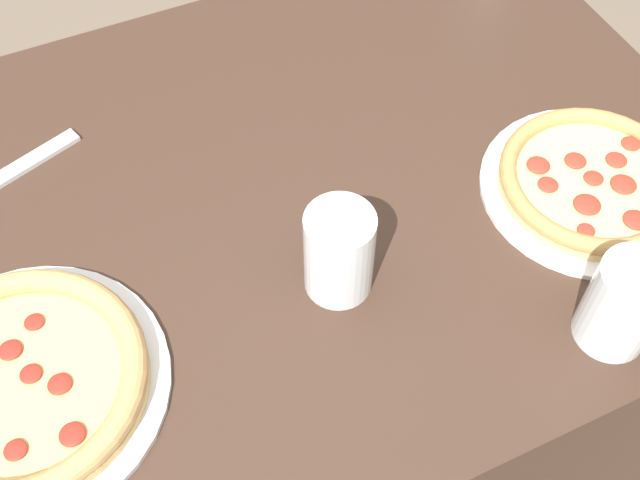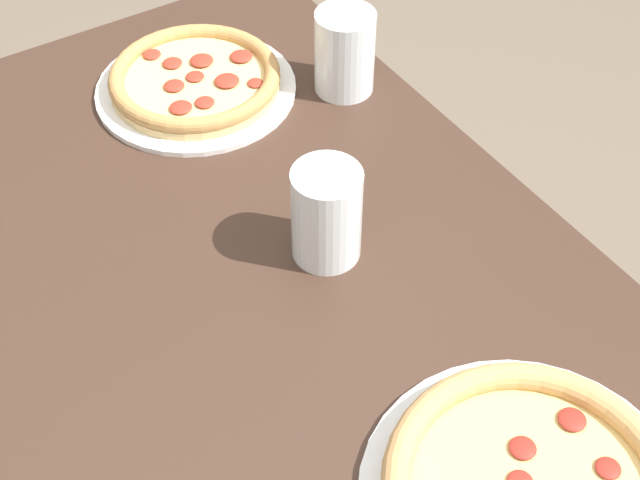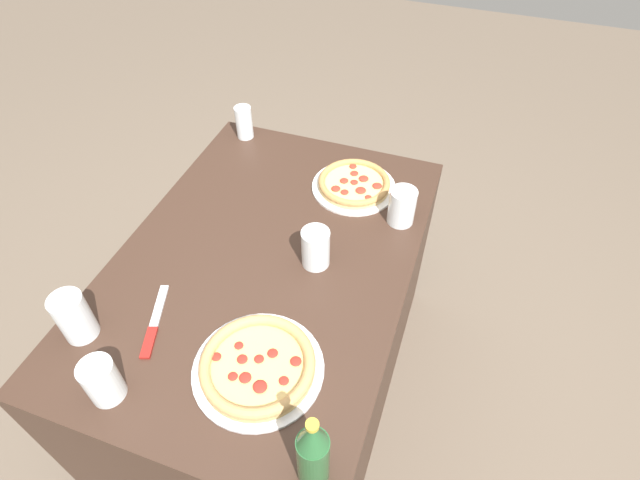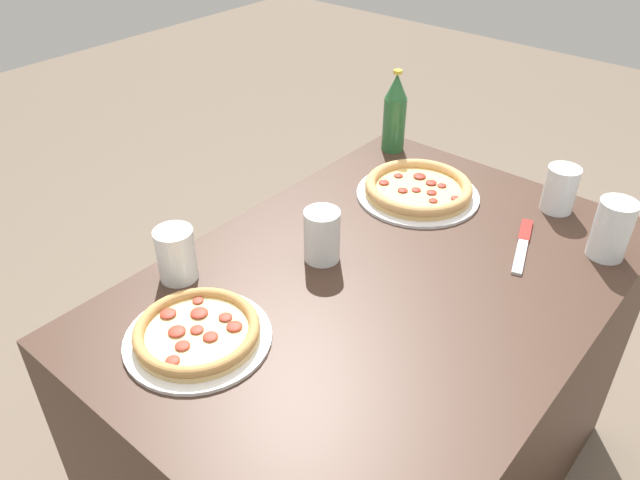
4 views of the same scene
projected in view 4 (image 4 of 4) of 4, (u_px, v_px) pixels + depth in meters
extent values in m
cube|color=#3D281E|center=(375.00, 395.00, 1.54)|extent=(1.21, 0.83, 0.73)
cylinder|color=silver|center=(418.00, 195.00, 1.61)|extent=(0.31, 0.31, 0.01)
cylinder|color=tan|center=(418.00, 191.00, 1.60)|extent=(0.27, 0.27, 0.01)
cylinder|color=#E5C170|center=(418.00, 189.00, 1.60)|extent=(0.24, 0.24, 0.00)
torus|color=tan|center=(418.00, 186.00, 1.59)|extent=(0.27, 0.27, 0.03)
ellipsoid|color=maroon|center=(416.00, 190.00, 1.59)|extent=(0.02, 0.02, 0.01)
ellipsoid|color=maroon|center=(432.00, 192.00, 1.57)|extent=(0.03, 0.03, 0.01)
ellipsoid|color=maroon|center=(398.00, 175.00, 1.65)|extent=(0.02, 0.02, 0.01)
ellipsoid|color=maroon|center=(384.00, 182.00, 1.62)|extent=(0.03, 0.03, 0.01)
ellipsoid|color=maroon|center=(431.00, 182.00, 1.61)|extent=(0.03, 0.03, 0.01)
ellipsoid|color=maroon|center=(420.00, 176.00, 1.64)|extent=(0.03, 0.03, 0.01)
ellipsoid|color=maroon|center=(433.00, 200.00, 1.54)|extent=(0.02, 0.02, 0.00)
ellipsoid|color=maroon|center=(456.00, 198.00, 1.55)|extent=(0.02, 0.02, 0.01)
ellipsoid|color=maroon|center=(442.00, 185.00, 1.60)|extent=(0.02, 0.02, 0.01)
ellipsoid|color=maroon|center=(403.00, 190.00, 1.58)|extent=(0.03, 0.03, 0.01)
cylinder|color=white|center=(198.00, 338.00, 1.17)|extent=(0.28, 0.28, 0.01)
cylinder|color=#DBB775|center=(197.00, 334.00, 1.16)|extent=(0.23, 0.23, 0.01)
cylinder|color=#EACC7F|center=(197.00, 331.00, 1.16)|extent=(0.21, 0.21, 0.00)
torus|color=tan|center=(197.00, 329.00, 1.16)|extent=(0.24, 0.24, 0.02)
ellipsoid|color=#A83323|center=(177.00, 331.00, 1.15)|extent=(0.03, 0.03, 0.01)
ellipsoid|color=#A83323|center=(225.00, 317.00, 1.19)|extent=(0.03, 0.03, 0.01)
ellipsoid|color=#A83323|center=(198.00, 300.00, 1.23)|extent=(0.02, 0.02, 0.00)
ellipsoid|color=#A83323|center=(210.00, 336.00, 1.14)|extent=(0.03, 0.03, 0.01)
ellipsoid|color=#A83323|center=(182.00, 346.00, 1.12)|extent=(0.03, 0.03, 0.01)
ellipsoid|color=#A83323|center=(197.00, 330.00, 1.16)|extent=(0.03, 0.03, 0.01)
ellipsoid|color=#A83323|center=(199.00, 313.00, 1.20)|extent=(0.03, 0.03, 0.01)
ellipsoid|color=#A83323|center=(168.00, 313.00, 1.19)|extent=(0.03, 0.03, 0.01)
ellipsoid|color=#A83323|center=(234.00, 326.00, 1.16)|extent=(0.03, 0.03, 0.01)
ellipsoid|color=#A83323|center=(173.00, 360.00, 1.09)|extent=(0.03, 0.03, 0.01)
cylinder|color=white|center=(322.00, 235.00, 1.35)|extent=(0.08, 0.08, 0.12)
cylinder|color=#F4A323|center=(322.00, 238.00, 1.36)|extent=(0.07, 0.07, 0.10)
cylinder|color=white|center=(176.00, 254.00, 1.30)|extent=(0.08, 0.08, 0.12)
cylinder|color=silver|center=(178.00, 263.00, 1.31)|extent=(0.07, 0.07, 0.07)
cylinder|color=white|center=(612.00, 229.00, 1.36)|extent=(0.08, 0.08, 0.14)
cylinder|color=maroon|center=(609.00, 239.00, 1.37)|extent=(0.07, 0.07, 0.08)
cylinder|color=white|center=(560.00, 189.00, 1.52)|extent=(0.08, 0.08, 0.12)
cylinder|color=beige|center=(558.00, 196.00, 1.54)|extent=(0.06, 0.06, 0.07)
cylinder|color=#286033|center=(394.00, 124.00, 1.79)|extent=(0.07, 0.07, 0.16)
cone|color=#286033|center=(397.00, 86.00, 1.72)|extent=(0.06, 0.06, 0.07)
cylinder|color=gold|center=(398.00, 72.00, 1.70)|extent=(0.02, 0.02, 0.01)
cube|color=maroon|center=(525.00, 231.00, 1.47)|extent=(0.09, 0.05, 0.01)
cube|color=silver|center=(520.00, 257.00, 1.38)|extent=(0.13, 0.06, 0.01)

